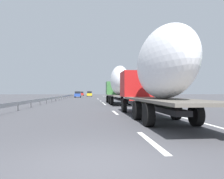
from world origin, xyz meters
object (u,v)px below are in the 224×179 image
(car_yellow_coupe, at_px, (89,94))
(car_blue_sedan, at_px, (78,94))
(road_sign, at_px, (118,89))
(car_red_compact, at_px, (82,94))
(truck_trailing, at_px, (157,72))
(truck_lead, at_px, (118,84))

(car_yellow_coupe, xyz_separation_m, car_blue_sedan, (-15.59, 3.41, -0.04))
(car_yellow_coupe, relative_size, road_sign, 1.25)
(car_blue_sedan, xyz_separation_m, car_red_compact, (30.27, 0.01, 0.02))
(truck_trailing, bearing_deg, truck_lead, -0.00)
(truck_lead, bearing_deg, car_yellow_coupe, 4.12)
(car_red_compact, bearing_deg, car_blue_sedan, -179.98)
(truck_trailing, bearing_deg, car_red_compact, 4.89)
(truck_lead, xyz_separation_m, car_red_compact, (68.29, 7.28, -1.72))
(truck_trailing, distance_m, road_sign, 41.30)
(car_red_compact, bearing_deg, truck_trailing, -175.11)
(truck_lead, height_order, road_sign, truck_lead)
(car_blue_sedan, distance_m, car_red_compact, 30.27)
(car_blue_sedan, relative_size, car_red_compact, 1.03)
(road_sign, bearing_deg, car_yellow_coupe, 13.38)
(truck_lead, relative_size, car_red_compact, 2.85)
(truck_lead, height_order, car_red_compact, truck_lead)
(truck_trailing, distance_m, car_yellow_coupe, 70.56)
(car_yellow_coupe, bearing_deg, car_blue_sedan, 167.65)
(car_blue_sedan, height_order, road_sign, road_sign)
(car_yellow_coupe, xyz_separation_m, car_red_compact, (14.67, 3.43, -0.03))
(truck_trailing, relative_size, car_blue_sedan, 2.93)
(car_yellow_coupe, bearing_deg, car_red_compact, 13.14)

